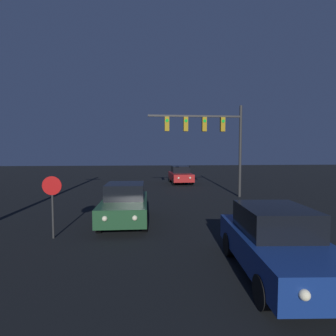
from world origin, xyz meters
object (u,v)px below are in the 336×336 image
at_px(car_far, 180,175).
at_px(stop_sign, 52,196).
at_px(traffic_signal_mast, 211,132).
at_px(car_near, 277,242).
at_px(car_mid, 125,203).

distance_m(car_far, stop_sign, 16.32).
distance_m(car_far, traffic_signal_mast, 8.29).
height_order(car_near, traffic_signal_mast, traffic_signal_mast).
xyz_separation_m(car_far, stop_sign, (-6.37, -15.01, 0.66)).
bearing_deg(car_far, car_near, 88.11).
relative_size(car_near, car_far, 1.01).
height_order(car_mid, car_far, same).
distance_m(car_near, car_mid, 6.38).
bearing_deg(car_far, traffic_signal_mast, 95.54).
bearing_deg(car_far, car_mid, 71.35).
bearing_deg(stop_sign, car_far, 67.02).
bearing_deg(stop_sign, traffic_signal_mast, 45.78).
xyz_separation_m(car_near, traffic_signal_mast, (1.07, 10.70, 3.37)).
bearing_deg(car_near, stop_sign, -23.32).
height_order(car_mid, traffic_signal_mast, traffic_signal_mast).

